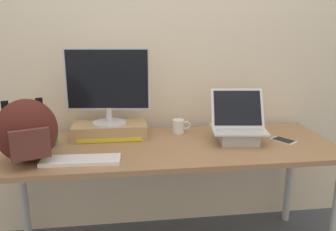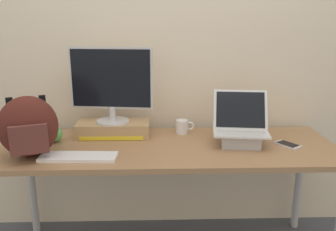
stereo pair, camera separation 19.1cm
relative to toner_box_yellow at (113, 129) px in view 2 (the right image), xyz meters
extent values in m
cube|color=beige|center=(0.34, 0.26, 0.51)|extent=(7.00, 0.10, 2.60)
cube|color=#99704C|center=(0.34, -0.18, -0.06)|extent=(1.98, 0.69, 0.03)
cylinder|color=#B2B2B7|center=(-0.59, 0.10, -0.43)|extent=(0.05, 0.05, 0.71)
cylinder|color=#B2B2B7|center=(1.27, 0.10, -0.43)|extent=(0.05, 0.05, 0.71)
cube|color=tan|center=(0.00, 0.00, 0.00)|extent=(0.45, 0.20, 0.09)
cube|color=yellow|center=(0.00, -0.10, -0.03)|extent=(0.39, 0.00, 0.02)
cylinder|color=silver|center=(0.00, 0.00, 0.05)|extent=(0.21, 0.21, 0.01)
cylinder|color=silver|center=(0.00, 0.00, 0.10)|extent=(0.04, 0.04, 0.09)
cube|color=silver|center=(0.00, 0.00, 0.32)|extent=(0.51, 0.08, 0.38)
cube|color=black|center=(0.00, -0.01, 0.32)|extent=(0.48, 0.07, 0.35)
cube|color=#ADADB2|center=(0.77, -0.18, -0.01)|extent=(0.24, 0.23, 0.08)
cube|color=silver|center=(0.77, -0.18, 0.04)|extent=(0.35, 0.29, 0.01)
cube|color=#B7B7BC|center=(0.77, -0.16, 0.04)|extent=(0.29, 0.17, 0.00)
cube|color=silver|center=(0.78, -0.12, 0.15)|extent=(0.33, 0.17, 0.22)
cube|color=black|center=(0.78, -0.12, 0.15)|extent=(0.30, 0.15, 0.19)
cube|color=white|center=(-0.14, -0.38, -0.04)|extent=(0.41, 0.15, 0.02)
cube|color=silver|center=(-0.14, -0.38, -0.02)|extent=(0.38, 0.13, 0.00)
ellipsoid|color=#4C1E19|center=(-0.40, -0.34, 0.12)|extent=(0.36, 0.30, 0.33)
cube|color=brown|center=(-0.36, -0.45, 0.09)|extent=(0.18, 0.09, 0.15)
cube|color=black|center=(-0.52, -0.26, 0.14)|extent=(0.04, 0.03, 0.25)
cube|color=black|center=(-0.36, -0.20, 0.14)|extent=(0.04, 0.03, 0.25)
cylinder|color=silver|center=(0.44, 0.04, 0.00)|extent=(0.08, 0.08, 0.09)
torus|color=silver|center=(0.49, 0.04, 0.00)|extent=(0.06, 0.01, 0.06)
cube|color=silver|center=(1.04, -0.21, -0.04)|extent=(0.15, 0.16, 0.01)
cube|color=black|center=(1.04, -0.21, -0.03)|extent=(0.12, 0.13, 0.00)
sphere|color=#56B256|center=(-0.34, -0.11, 0.01)|extent=(0.10, 0.10, 0.10)
sphere|color=black|center=(-0.36, -0.15, 0.02)|extent=(0.01, 0.01, 0.01)
sphere|color=black|center=(-0.32, -0.15, 0.02)|extent=(0.01, 0.01, 0.01)
camera|label=1|loc=(0.09, -2.09, 0.65)|focal=37.10mm
camera|label=2|loc=(0.28, -2.11, 0.65)|focal=37.10mm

